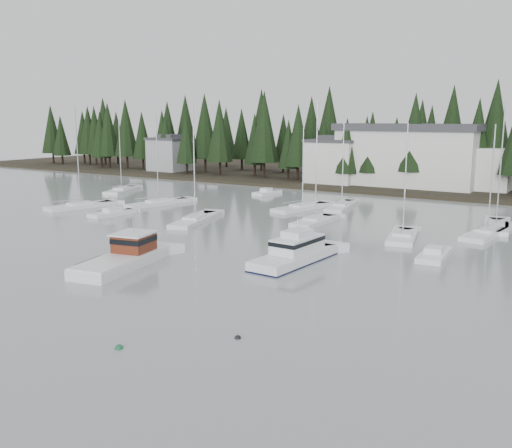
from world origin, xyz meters
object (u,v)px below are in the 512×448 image
Objects in this scene: sailboat_1 at (159,204)px; sailboat_13 at (302,209)px; sailboat_4 at (195,221)px; runabout_3 at (266,194)px; cabin_cruiser_center at (295,255)px; runabout_0 at (112,214)px; sailboat_2 at (487,234)px; sailboat_7 at (81,207)px; runabout_1 at (434,256)px; harbor_inn at (420,156)px; sailboat_6 at (122,191)px; sailboat_5 at (342,207)px; house_west at (334,160)px; sailboat_11 at (315,222)px; sailboat_12 at (496,228)px; sailboat_3 at (403,238)px; house_far_west at (169,153)px; lobster_boat_brown at (123,259)px.

sailboat_1 reaches higher than sailboat_13.
sailboat_4 is 26.57m from runabout_3.
runabout_0 is at bearing 78.31° from cabin_cruiser_center.
sailboat_13 is (-25.08, 4.45, -0.00)m from sailboat_2.
sailboat_7 reaches higher than runabout_1.
harbor_inn is 1.97× the size of sailboat_4.
sailboat_4 is 32.47m from sailboat_6.
sailboat_5 is at bearing -32.43° from sailboat_13.
harbor_inn is 47.26m from sailboat_1.
house_west is at bearing 25.28° from cabin_cruiser_center.
sailboat_11 is 10.55m from sailboat_13.
sailboat_11 reaches higher than house_west.
sailboat_1 is 0.95× the size of sailboat_7.
runabout_0 is at bearing -163.46° from sailboat_1.
house_west is 15.45m from harbor_inn.
house_west is at bearing 22.54° from sailboat_11.
sailboat_12 is (52.05, 15.44, 0.01)m from sailboat_7.
sailboat_7 is at bearing -175.60° from sailboat_6.
sailboat_6 is 1.09× the size of sailboat_13.
cabin_cruiser_center is at bearing -157.90° from sailboat_11.
sailboat_12 is at bearing -71.18° from sailboat_1.
sailboat_6 reaches higher than cabin_cruiser_center.
sailboat_3 is at bearing -56.04° from house_west.
sailboat_2 is at bearing -106.41° from runabout_3.
sailboat_7 is 1.25× the size of sailboat_13.
sailboat_12 is at bearing -113.14° from sailboat_6.
sailboat_3 is 2.40× the size of runabout_3.
sailboat_5 is 0.83× the size of sailboat_12.
sailboat_7 is 0.98× the size of sailboat_11.
house_west is 0.64× the size of sailboat_11.
runabout_3 is at bearing -6.65° from runabout_0.
house_far_west is at bearing 38.32° from sailboat_7.
cabin_cruiser_center is at bearing -141.35° from sailboat_6.
sailboat_2 reaches higher than house_west.
house_west reaches higher than runabout_1.
sailboat_12 is 46.89m from runabout_0.
runabout_3 is (-30.43, 22.02, 0.06)m from sailboat_3.
sailboat_11 is at bearing -90.18° from harbor_inn.
runabout_3 is (-14.03, 45.70, -0.44)m from lobster_boat_brown.
house_far_west is 0.79× the size of lobster_boat_brown.
sailboat_4 is at bearing 141.00° from sailboat_5.
cabin_cruiser_center is at bearing -67.93° from house_west.
sailboat_5 is (-21.04, 8.56, 0.01)m from sailboat_2.
harbor_inn reaches higher than sailboat_13.
cabin_cruiser_center is at bearing -139.67° from runabout_3.
sailboat_1 is at bearing 63.82° from cabin_cruiser_center.
sailboat_6 is (15.63, -30.07, -4.34)m from house_far_west.
house_west is at bearing 40.72° from sailboat_12.
house_far_west is 59.02m from sailboat_13.
sailboat_7 is at bearing 97.23° from sailboat_12.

